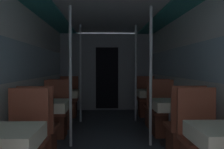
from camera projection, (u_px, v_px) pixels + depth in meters
name	position (u px, v px, depth m)	size (l,w,h in m)	color
wall_left	(28.00, 74.00, 4.08)	(0.05, 8.05, 2.17)	silver
wall_right	(191.00, 74.00, 4.18)	(0.05, 8.05, 2.17)	silver
ceiling_panel	(110.00, 7.00, 4.09)	(2.70, 8.05, 0.07)	silver
bulkhead_far	(107.00, 72.00, 7.14)	(2.65, 0.09, 2.17)	gray
dining_table_left_0	(4.00, 144.00, 2.11)	(0.60, 0.60, 0.71)	#4C4C51
dining_table_left_1	(48.00, 109.00, 3.84)	(0.60, 0.60, 0.71)	#4C4C51
chair_left_near_1	(39.00, 138.00, 3.29)	(0.45, 0.45, 0.99)	brown
chair_left_far_1	(55.00, 120.00, 4.41)	(0.45, 0.45, 0.99)	brown
support_pole_left_1	(70.00, 76.00, 3.84)	(0.05, 0.05, 2.17)	silver
dining_table_left_2	(65.00, 96.00, 5.57)	(0.60, 0.60, 0.71)	#4C4C51
chair_left_near_2	(61.00, 113.00, 5.02)	(0.45, 0.45, 0.99)	brown
chair_left_far_2	(68.00, 105.00, 6.14)	(0.45, 0.45, 0.99)	brown
support_pole_left_2	(80.00, 73.00, 5.57)	(0.05, 0.05, 2.17)	silver
dining_table_right_1	(172.00, 108.00, 3.91)	(0.60, 0.60, 0.71)	#4C4C51
chair_right_near_1	(184.00, 136.00, 3.37)	(0.45, 0.45, 0.99)	brown
chair_right_far_1	(164.00, 119.00, 4.48)	(0.45, 0.45, 0.99)	brown
support_pole_right_1	(151.00, 76.00, 3.89)	(0.05, 0.05, 2.17)	silver
dining_table_right_2	(151.00, 95.00, 5.65)	(0.60, 0.60, 0.71)	#4C4C51
chair_right_near_2	(156.00, 113.00, 5.10)	(0.45, 0.45, 0.99)	brown
chair_right_far_2	(147.00, 104.00, 6.21)	(0.45, 0.45, 0.99)	brown
support_pole_right_2	(136.00, 73.00, 5.62)	(0.05, 0.05, 2.17)	silver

